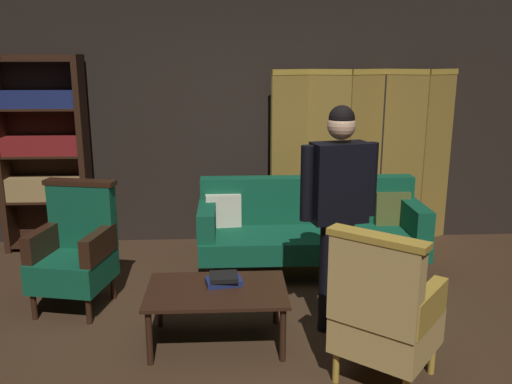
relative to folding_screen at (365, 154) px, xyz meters
name	(u,v)px	position (x,y,z in m)	size (l,w,h in m)	color
ground_plane	(262,347)	(-1.28, -2.30, -0.99)	(10.00, 10.00, 0.00)	#3D2819
back_wall	(248,115)	(-1.28, 0.15, 0.41)	(7.20, 0.10, 2.80)	black
folding_screen	(365,154)	(0.00, 0.00, 0.00)	(2.10, 0.32, 1.90)	olive
bookshelf	(44,153)	(-3.43, -0.11, 0.06)	(0.90, 0.32, 2.05)	black
velvet_couch	(309,225)	(-0.73, -0.85, -0.53)	(2.12, 0.78, 0.88)	black
coffee_table	(217,295)	(-1.60, -2.22, -0.61)	(1.00, 0.64, 0.42)	black
armchair_gilt_accent	(384,312)	(-0.55, -2.77, -0.50)	(0.81, 0.81, 1.04)	#B78E33
armchair_wing_left	(75,250)	(-2.76, -1.54, -0.50)	(0.69, 0.68, 1.04)	black
standing_figure	(339,199)	(-0.71, -2.05, 0.04)	(0.58, 0.29, 1.70)	black
book_navy_cloth	(224,282)	(-1.54, -2.14, -0.54)	(0.25, 0.16, 0.04)	navy
book_black_cloth	(224,277)	(-1.54, -2.14, -0.51)	(0.20, 0.18, 0.03)	black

